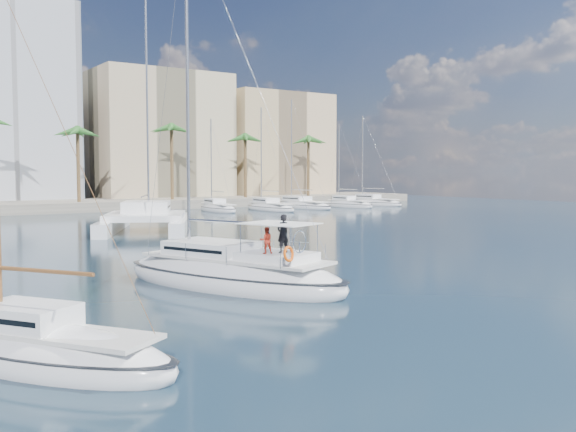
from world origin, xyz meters
TOP-DOWN VIEW (x-y plane):
  - ground at (0.00, 0.00)m, footprint 160.00×160.00m
  - quay at (0.00, 61.00)m, footprint 120.00×14.00m
  - building_beige at (22.00, 70.00)m, footprint 20.00×14.00m
  - building_tan_right at (42.00, 68.00)m, footprint 18.00×12.00m
  - palm_centre at (0.00, 57.00)m, footprint 3.60×3.60m
  - palm_right at (34.00, 57.00)m, footprint 3.60×3.60m
  - main_sloop at (-4.41, 0.46)m, footprint 7.69×12.32m
  - small_sloop at (-14.00, -6.99)m, footprint 6.21×7.74m
  - catamaran at (2.60, 27.25)m, footprint 12.34×15.24m
  - seagull at (-2.36, 1.48)m, footprint 1.06×0.45m
  - moored_yacht_a at (20.00, 47.00)m, footprint 3.37×9.52m
  - moored_yacht_b at (26.50, 45.00)m, footprint 3.32×10.83m
  - moored_yacht_c at (33.00, 47.00)m, footprint 3.98×12.33m
  - moored_yacht_d at (39.50, 45.00)m, footprint 3.52×9.55m
  - moored_yacht_e at (46.00, 47.00)m, footprint 4.61×11.11m

SIDE VIEW (x-z plane):
  - ground at x=0.00m, z-range 0.00..0.00m
  - moored_yacht_a at x=20.00m, z-range -5.95..5.95m
  - moored_yacht_b at x=26.50m, z-range -6.86..6.86m
  - moored_yacht_c at x=33.00m, z-range -7.77..7.77m
  - moored_yacht_d at x=39.50m, z-range -5.95..5.95m
  - moored_yacht_e at x=46.00m, z-range -6.86..6.86m
  - small_sloop at x=-14.00m, z-range -5.10..5.92m
  - main_sloop at x=-4.41m, z-range -8.20..9.26m
  - quay at x=0.00m, z-range 0.00..1.20m
  - seagull at x=-2.36m, z-range 0.70..0.89m
  - catamaran at x=2.60m, z-range -8.65..11.02m
  - building_tan_right at x=42.00m, z-range 0.00..18.00m
  - building_beige at x=22.00m, z-range 0.00..20.00m
  - palm_centre at x=0.00m, z-range 4.13..16.43m
  - palm_right at x=34.00m, z-range 4.13..16.43m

